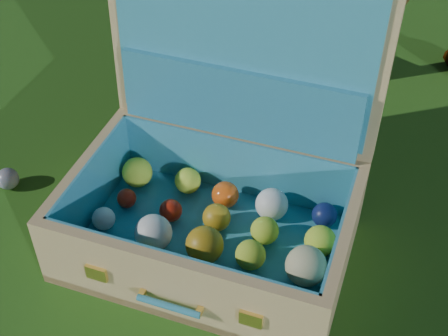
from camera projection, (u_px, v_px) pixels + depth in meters
ground at (229, 260)px, 1.51m from camera, size 60.00×60.00×0.00m
stray_ball at (8, 179)px, 1.69m from camera, size 0.06×0.06×0.06m
suitcase at (222, 175)px, 1.47m from camera, size 0.70×0.56×0.64m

